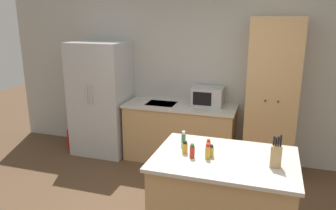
{
  "coord_description": "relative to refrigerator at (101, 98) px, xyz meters",
  "views": [
    {
      "loc": [
        0.8,
        -2.61,
        2.21
      ],
      "look_at": [
        -0.49,
        1.4,
        1.05
      ],
      "focal_mm": 35.0,
      "sensor_mm": 36.0,
      "label": 1
    }
  ],
  "objects": [
    {
      "name": "microwave",
      "position": [
        1.72,
        0.15,
        0.13
      ],
      "size": [
        0.45,
        0.35,
        0.28
      ],
      "color": "#B2B5B7",
      "rests_on": "back_counter"
    },
    {
      "name": "spice_bottle_green_herb",
      "position": [
        2.08,
        -1.65,
        0.08
      ],
      "size": [
        0.04,
        0.04,
        0.13
      ],
      "color": "orange",
      "rests_on": "kitchen_island"
    },
    {
      "name": "spice_bottle_pale_salt",
      "position": [
        2.1,
        -1.81,
        0.09
      ],
      "size": [
        0.04,
        0.04,
        0.15
      ],
      "color": "gold",
      "rests_on": "kitchen_island"
    },
    {
      "name": "spice_bottle_short_red",
      "position": [
        1.87,
        -1.75,
        0.08
      ],
      "size": [
        0.05,
        0.05,
        0.12
      ],
      "color": "gold",
      "rests_on": "kitchen_island"
    },
    {
      "name": "knife_block",
      "position": [
        2.69,
        -1.79,
        0.13
      ],
      "size": [
        0.09,
        0.06,
        0.3
      ],
      "color": "tan",
      "rests_on": "kitchen_island"
    },
    {
      "name": "wall_back",
      "position": [
        1.81,
        0.38,
        0.39
      ],
      "size": [
        7.2,
        0.06,
        2.6
      ],
      "color": "#B2B2AD",
      "rests_on": "ground_plane"
    },
    {
      "name": "back_counter",
      "position": [
        1.31,
        0.04,
        -0.46
      ],
      "size": [
        1.7,
        0.65,
        0.89
      ],
      "color": "tan",
      "rests_on": "ground_plane"
    },
    {
      "name": "spice_bottle_amber_oil",
      "position": [
        1.96,
        -1.82,
        0.09
      ],
      "size": [
        0.05,
        0.05,
        0.14
      ],
      "color": "#B2281E",
      "rests_on": "kitchen_island"
    },
    {
      "name": "fire_extinguisher",
      "position": [
        -0.56,
        -0.12,
        -0.73
      ],
      "size": [
        0.12,
        0.12,
        0.4
      ],
      "color": "red",
      "rests_on": "ground_plane"
    },
    {
      "name": "spice_bottle_tall_dark",
      "position": [
        1.82,
        -1.63,
        0.11
      ],
      "size": [
        0.04,
        0.04,
        0.18
      ],
      "color": "#337033",
      "rests_on": "kitchen_island"
    },
    {
      "name": "spice_bottle_orange_cap",
      "position": [
        2.12,
        -1.75,
        0.08
      ],
      "size": [
        0.05,
        0.05,
        0.12
      ],
      "color": "gold",
      "rests_on": "kitchen_island"
    },
    {
      "name": "kitchen_island",
      "position": [
        2.25,
        -1.72,
        -0.44
      ],
      "size": [
        1.32,
        0.95,
        0.93
      ],
      "color": "tan",
      "rests_on": "ground_plane"
    },
    {
      "name": "pantry_cabinet",
      "position": [
        2.63,
        0.04,
        0.19
      ],
      "size": [
        0.67,
        0.63,
        2.19
      ],
      "color": "tan",
      "rests_on": "ground_plane"
    },
    {
      "name": "refrigerator",
      "position": [
        0.0,
        0.0,
        0.0
      ],
      "size": [
        0.87,
        0.72,
        1.81
      ],
      "color": "#B7BABC",
      "rests_on": "ground_plane"
    }
  ]
}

